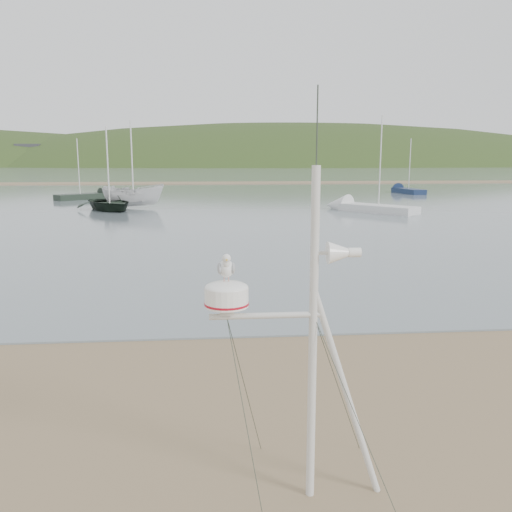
{
  "coord_description": "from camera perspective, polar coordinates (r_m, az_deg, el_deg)",
  "views": [
    {
      "loc": [
        1.83,
        -7.04,
        3.84
      ],
      "look_at": [
        2.52,
        1.0,
        2.34
      ],
      "focal_mm": 38.0,
      "sensor_mm": 36.0,
      "label": 1
    }
  ],
  "objects": [
    {
      "name": "sailboat_blue_far",
      "position": [
        59.13,
        15.04,
        6.72
      ],
      "size": [
        2.44,
        6.14,
        5.98
      ],
      "color": "#12203F",
      "rests_on": "ground"
    },
    {
      "name": "boat_white",
      "position": [
        41.2,
        -12.86,
        8.14
      ],
      "size": [
        1.85,
        1.81,
        4.57
      ],
      "primitive_type": "imported",
      "rotation": [
        0.0,
        0.0,
        1.52
      ],
      "color": "silver",
      "rests_on": "water"
    },
    {
      "name": "sandbar",
      "position": [
        77.15,
        -6.33,
        7.65
      ],
      "size": [
        560.0,
        7.0,
        0.07
      ],
      "primitive_type": "cube",
      "color": "#796246",
      "rests_on": "water"
    },
    {
      "name": "boat_dark",
      "position": [
        39.56,
        -15.29,
        8.27
      ],
      "size": [
        3.6,
        2.75,
        5.02
      ],
      "primitive_type": "imported",
      "rotation": [
        0.0,
        0.0,
        0.55
      ],
      "color": "black",
      "rests_on": "water"
    },
    {
      "name": "far_cottages",
      "position": [
        203.04,
        -4.67,
        10.52
      ],
      "size": [
        294.4,
        6.3,
        8.0
      ],
      "color": "beige",
      "rests_on": "ground"
    },
    {
      "name": "water",
      "position": [
        139.1,
        -5.74,
        8.88
      ],
      "size": [
        560.0,
        256.0,
        0.04
      ],
      "primitive_type": "cube",
      "color": "slate",
      "rests_on": "ground"
    },
    {
      "name": "sailboat_white_near",
      "position": [
        38.96,
        10.4,
        5.12
      ],
      "size": [
        5.96,
        6.48,
        7.04
      ],
      "color": "silver",
      "rests_on": "ground"
    },
    {
      "name": "sailboat_dark_mid",
      "position": [
        51.18,
        -16.67,
        6.11
      ],
      "size": [
        5.23,
        4.78,
        5.72
      ],
      "color": "black",
      "rests_on": "ground"
    },
    {
      "name": "mast_rig",
      "position": [
        6.24,
        5.43,
        -15.58
      ],
      "size": [
        2.02,
        2.15,
        4.55
      ],
      "color": "silver",
      "rests_on": "ground"
    },
    {
      "name": "hill_ridge",
      "position": [
        243.75,
        -0.97,
        4.96
      ],
      "size": [
        620.0,
        180.0,
        80.0
      ],
      "color": "#253716",
      "rests_on": "ground"
    },
    {
      "name": "ground",
      "position": [
        8.22,
        -18.05,
        -17.88
      ],
      "size": [
        560.0,
        560.0,
        0.0
      ],
      "primitive_type": "plane",
      "color": "#796246",
      "rests_on": "ground"
    }
  ]
}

